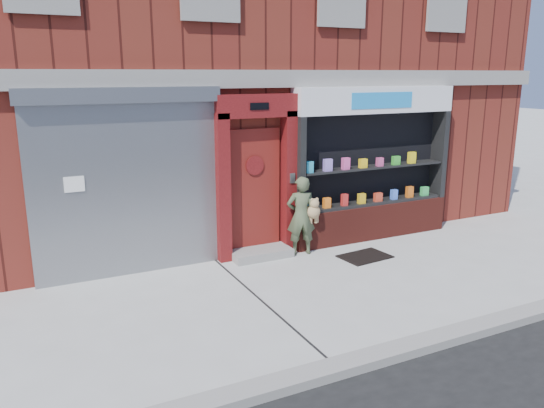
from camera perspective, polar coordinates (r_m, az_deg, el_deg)
ground at (r=8.64m, az=8.20°, el=-8.32°), size 80.00×80.00×0.00m
curb at (r=7.12m, az=18.30°, el=-13.43°), size 60.00×0.30×0.12m
building at (r=13.38m, az=-6.47°, el=17.04°), size 12.00×8.16×8.00m
shutter_bay at (r=8.76m, az=-15.41°, el=3.36°), size 3.10×0.30×3.04m
red_door_bay at (r=9.42m, az=-1.69°, el=2.95°), size 1.52×0.58×2.90m
pharmacy_bay at (r=10.67m, az=10.72°, el=3.54°), size 3.50×0.41×3.00m
woman at (r=9.65m, az=3.26°, el=-1.20°), size 0.67×0.47×1.45m
doormat at (r=9.80m, az=9.95°, el=-5.58°), size 0.94×0.70×0.02m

